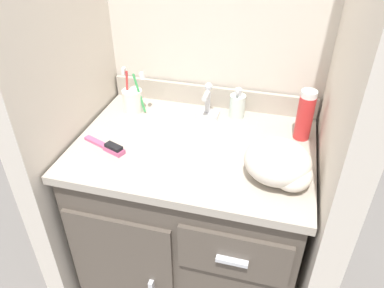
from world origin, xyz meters
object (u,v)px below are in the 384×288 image
object	(u,v)px
hand_towel	(281,164)
soap_dispenser	(237,105)
toothbrush_cup	(133,100)
hairbrush	(109,147)
shaving_cream_can	(305,115)

from	to	relation	value
hand_towel	soap_dispenser	bearing A→B (deg)	118.88
toothbrush_cup	hairbrush	xyz separation A→B (m)	(0.02, -0.28, -0.04)
soap_dispenser	hairbrush	distance (m)	0.51
hairbrush	hand_towel	xyz separation A→B (m)	(0.58, -0.00, 0.04)
hand_towel	hairbrush	bearing A→B (deg)	179.55
soap_dispenser	shaving_cream_can	world-z (taller)	shaving_cream_can
toothbrush_cup	hairbrush	size ratio (longest dim) A/B	1.03
soap_dispenser	hairbrush	bearing A→B (deg)	-139.05
toothbrush_cup	shaving_cream_can	bearing A→B (deg)	-2.39
toothbrush_cup	soap_dispenser	bearing A→B (deg)	8.44
shaving_cream_can	hairbrush	bearing A→B (deg)	-158.69
soap_dispenser	hand_towel	distance (m)	0.39
shaving_cream_can	hairbrush	distance (m)	0.69
shaving_cream_can	hairbrush	world-z (taller)	shaving_cream_can
soap_dispenser	hand_towel	xyz separation A→B (m)	(0.19, -0.34, 0.01)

